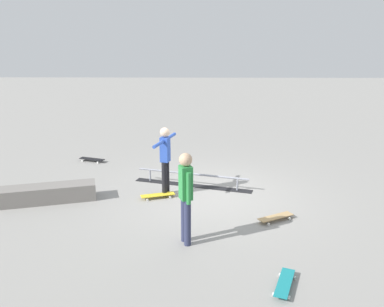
{
  "coord_description": "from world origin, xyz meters",
  "views": [
    {
      "loc": [
        0.28,
        9.06,
        3.63
      ],
      "look_at": [
        0.42,
        -0.14,
        1.0
      ],
      "focal_mm": 37.79,
      "sensor_mm": 36.0,
      "label": 1
    }
  ],
  "objects_px": {
    "skate_ledge": "(46,194)",
    "loose_skateboard_black": "(92,159)",
    "skateboard_main": "(158,195)",
    "loose_skateboard_teal": "(285,283)",
    "skater_main": "(165,156)",
    "bystander_green_shirt": "(186,194)",
    "loose_skateboard_natural": "(276,217)",
    "grind_rail": "(192,180)"
  },
  "relations": [
    {
      "from": "skater_main",
      "to": "loose_skateboard_natural",
      "type": "bearing_deg",
      "value": 76.14
    },
    {
      "from": "skate_ledge",
      "to": "loose_skateboard_black",
      "type": "height_order",
      "value": "skate_ledge"
    },
    {
      "from": "loose_skateboard_black",
      "to": "loose_skateboard_teal",
      "type": "distance_m",
      "value": 7.87
    },
    {
      "from": "skateboard_main",
      "to": "loose_skateboard_natural",
      "type": "relative_size",
      "value": 1.03
    },
    {
      "from": "skate_ledge",
      "to": "loose_skateboard_black",
      "type": "relative_size",
      "value": 2.69
    },
    {
      "from": "bystander_green_shirt",
      "to": "loose_skateboard_teal",
      "type": "height_order",
      "value": "bystander_green_shirt"
    },
    {
      "from": "grind_rail",
      "to": "loose_skateboard_teal",
      "type": "relative_size",
      "value": 3.68
    },
    {
      "from": "loose_skateboard_black",
      "to": "loose_skateboard_teal",
      "type": "height_order",
      "value": "same"
    },
    {
      "from": "skate_ledge",
      "to": "bystander_green_shirt",
      "type": "bearing_deg",
      "value": 149.92
    },
    {
      "from": "grind_rail",
      "to": "loose_skateboard_teal",
      "type": "xyz_separation_m",
      "value": [
        -1.46,
        4.35,
        -0.07
      ]
    },
    {
      "from": "loose_skateboard_black",
      "to": "loose_skateboard_natural",
      "type": "distance_m",
      "value": 6.34
    },
    {
      "from": "skater_main",
      "to": "bystander_green_shirt",
      "type": "height_order",
      "value": "bystander_green_shirt"
    },
    {
      "from": "bystander_green_shirt",
      "to": "loose_skateboard_natural",
      "type": "height_order",
      "value": "bystander_green_shirt"
    },
    {
      "from": "bystander_green_shirt",
      "to": "loose_skateboard_teal",
      "type": "distance_m",
      "value": 2.24
    },
    {
      "from": "skate_ledge",
      "to": "loose_skateboard_teal",
      "type": "xyz_separation_m",
      "value": [
        -4.8,
        3.25,
        -0.12
      ]
    },
    {
      "from": "skate_ledge",
      "to": "loose_skateboard_natural",
      "type": "bearing_deg",
      "value": 169.8
    },
    {
      "from": "loose_skateboard_teal",
      "to": "bystander_green_shirt",
      "type": "bearing_deg",
      "value": 69.19
    },
    {
      "from": "bystander_green_shirt",
      "to": "loose_skateboard_natural",
      "type": "distance_m",
      "value": 2.26
    },
    {
      "from": "skate_ledge",
      "to": "skateboard_main",
      "type": "relative_size",
      "value": 2.68
    },
    {
      "from": "skateboard_main",
      "to": "bystander_green_shirt",
      "type": "relative_size",
      "value": 0.48
    },
    {
      "from": "loose_skateboard_teal",
      "to": "skate_ledge",
      "type": "bearing_deg",
      "value": 76.66
    },
    {
      "from": "skate_ledge",
      "to": "loose_skateboard_natural",
      "type": "height_order",
      "value": "skate_ledge"
    },
    {
      "from": "skate_ledge",
      "to": "bystander_green_shirt",
      "type": "relative_size",
      "value": 1.28
    },
    {
      "from": "skateboard_main",
      "to": "loose_skateboard_teal",
      "type": "bearing_deg",
      "value": -75.4
    },
    {
      "from": "skateboard_main",
      "to": "loose_skateboard_teal",
      "type": "height_order",
      "value": "same"
    },
    {
      "from": "bystander_green_shirt",
      "to": "loose_skateboard_black",
      "type": "height_order",
      "value": "bystander_green_shirt"
    },
    {
      "from": "grind_rail",
      "to": "skater_main",
      "type": "relative_size",
      "value": 1.83
    },
    {
      "from": "skater_main",
      "to": "loose_skateboard_teal",
      "type": "height_order",
      "value": "skater_main"
    },
    {
      "from": "skate_ledge",
      "to": "skater_main",
      "type": "distance_m",
      "value": 2.86
    },
    {
      "from": "grind_rail",
      "to": "bystander_green_shirt",
      "type": "height_order",
      "value": "bystander_green_shirt"
    },
    {
      "from": "grind_rail",
      "to": "loose_skateboard_teal",
      "type": "distance_m",
      "value": 4.59
    },
    {
      "from": "grind_rail",
      "to": "loose_skateboard_black",
      "type": "height_order",
      "value": "grind_rail"
    },
    {
      "from": "loose_skateboard_black",
      "to": "loose_skateboard_teal",
      "type": "bearing_deg",
      "value": -35.5
    },
    {
      "from": "grind_rail",
      "to": "loose_skateboard_natural",
      "type": "relative_size",
      "value": 3.78
    },
    {
      "from": "loose_skateboard_natural",
      "to": "bystander_green_shirt",
      "type": "bearing_deg",
      "value": -0.97
    },
    {
      "from": "skate_ledge",
      "to": "skater_main",
      "type": "relative_size",
      "value": 1.34
    },
    {
      "from": "grind_rail",
      "to": "bystander_green_shirt",
      "type": "bearing_deg",
      "value": 105.1
    },
    {
      "from": "bystander_green_shirt",
      "to": "loose_skateboard_black",
      "type": "bearing_deg",
      "value": 9.98
    },
    {
      "from": "loose_skateboard_natural",
      "to": "loose_skateboard_teal",
      "type": "bearing_deg",
      "value": 53.75
    },
    {
      "from": "loose_skateboard_black",
      "to": "bystander_green_shirt",
      "type": "bearing_deg",
      "value": -39.98
    },
    {
      "from": "skate_ledge",
      "to": "loose_skateboard_black",
      "type": "distance_m",
      "value": 3.17
    },
    {
      "from": "skater_main",
      "to": "loose_skateboard_teal",
      "type": "xyz_separation_m",
      "value": [
        -2.09,
        3.74,
        -0.89
      ]
    }
  ]
}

